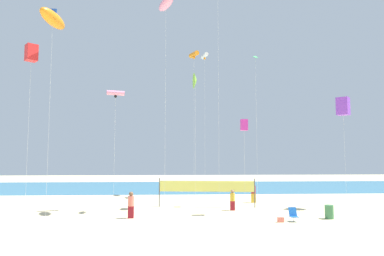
% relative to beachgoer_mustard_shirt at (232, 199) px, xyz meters
% --- Properties ---
extents(ground_plane, '(120.00, 120.00, 0.00)m').
position_rel_beachgoer_mustard_shirt_xyz_m(ground_plane, '(-3.36, -7.70, -0.86)').
color(ground_plane, beige).
extents(ocean_band, '(120.00, 20.00, 0.01)m').
position_rel_beachgoer_mustard_shirt_xyz_m(ocean_band, '(-3.36, 21.35, -0.86)').
color(ocean_band, teal).
rests_on(ocean_band, ground).
extents(beachgoer_mustard_shirt, '(0.37, 0.37, 1.61)m').
position_rel_beachgoer_mustard_shirt_xyz_m(beachgoer_mustard_shirt, '(0.00, 0.00, 0.00)').
color(beachgoer_mustard_shirt, maroon).
rests_on(beachgoer_mustard_shirt, ground).
extents(beachgoer_maroon_shirt, '(0.42, 0.42, 1.85)m').
position_rel_beachgoer_mustard_shirt_xyz_m(beachgoer_maroon_shirt, '(2.71, 4.38, 0.13)').
color(beachgoer_maroon_shirt, gold).
rests_on(beachgoer_maroon_shirt, ground).
extents(beachgoer_coral_shirt, '(0.41, 0.41, 1.80)m').
position_rel_beachgoer_mustard_shirt_xyz_m(beachgoer_coral_shirt, '(-7.58, -3.03, 0.10)').
color(beachgoer_coral_shirt, maroon).
rests_on(beachgoer_coral_shirt, ground).
extents(folding_beach_chair, '(0.52, 0.65, 0.89)m').
position_rel_beachgoer_mustard_shirt_xyz_m(folding_beach_chair, '(3.20, -4.74, -0.40)').
color(folding_beach_chair, '#1959B2').
rests_on(folding_beach_chair, ground).
extents(trash_barrel, '(0.58, 0.58, 0.93)m').
position_rel_beachgoer_mustard_shirt_xyz_m(trash_barrel, '(5.96, -3.97, -0.40)').
color(trash_barrel, '#3F7F4C').
rests_on(trash_barrel, ground).
extents(volleyball_net, '(8.04, 1.09, 2.40)m').
position_rel_beachgoer_mustard_shirt_xyz_m(volleyball_net, '(-1.88, 1.83, 0.78)').
color(volleyball_net, '#4C4C51').
rests_on(volleyball_net, ground).
extents(beach_handbag, '(0.40, 0.20, 0.32)m').
position_rel_beachgoer_mustard_shirt_xyz_m(beach_handbag, '(2.26, -5.01, -0.70)').
color(beach_handbag, '#EA7260').
rests_on(beach_handbag, ground).
extents(kite_orange_tube, '(1.15, 1.55, 16.40)m').
position_rel_beachgoer_mustard_shirt_xyz_m(kite_orange_tube, '(-2.37, 11.57, 15.19)').
color(kite_orange_tube, silver).
rests_on(kite_orange_tube, ground).
extents(kite_green_diamond, '(0.70, 0.70, 13.35)m').
position_rel_beachgoer_mustard_shirt_xyz_m(kite_green_diamond, '(2.66, 2.54, 11.95)').
color(kite_green_diamond, silver).
rests_on(kite_green_diamond, ground).
extents(kite_pink_inflatable, '(1.73, 2.33, 17.25)m').
position_rel_beachgoer_mustard_shirt_xyz_m(kite_pink_inflatable, '(-5.34, -0.25, 15.78)').
color(kite_pink_inflatable, silver).
rests_on(kite_pink_inflatable, ground).
extents(kite_violet_box, '(1.31, 1.31, 9.20)m').
position_rel_beachgoer_mustard_shirt_xyz_m(kite_violet_box, '(9.59, 0.64, 7.59)').
color(kite_violet_box, silver).
rests_on(kite_violet_box, ground).
extents(kite_white_tube, '(0.76, 1.44, 15.49)m').
position_rel_beachgoer_mustard_shirt_xyz_m(kite_white_tube, '(-1.33, 9.26, 14.33)').
color(kite_white_tube, silver).
rests_on(kite_white_tube, ground).
extents(kite_red_box, '(1.08, 1.08, 12.53)m').
position_rel_beachgoer_mustard_shirt_xyz_m(kite_red_box, '(-15.26, -1.74, 11.04)').
color(kite_red_box, silver).
rests_on(kite_red_box, ground).
extents(kite_pink_tube, '(1.48, 0.75, 9.64)m').
position_rel_beachgoer_mustard_shirt_xyz_m(kite_pink_tube, '(-9.46, 0.85, 8.54)').
color(kite_pink_tube, silver).
rests_on(kite_pink_tube, ground).
extents(kite_magenta_box, '(0.54, 0.54, 7.02)m').
position_rel_beachgoer_mustard_shirt_xyz_m(kite_magenta_box, '(0.63, -1.81, 5.73)').
color(kite_magenta_box, silver).
rests_on(kite_magenta_box, ground).
extents(kite_lime_delta, '(0.40, 1.35, 11.37)m').
position_rel_beachgoer_mustard_shirt_xyz_m(kite_lime_delta, '(-2.84, 1.50, 9.83)').
color(kite_lime_delta, silver).
rests_on(kite_lime_delta, ground).
extents(kite_orange_inflatable, '(1.63, 2.98, 14.93)m').
position_rel_beachgoer_mustard_shirt_xyz_m(kite_orange_inflatable, '(-13.46, -2.68, 13.32)').
color(kite_orange_inflatable, silver).
rests_on(kite_orange_inflatable, ground).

